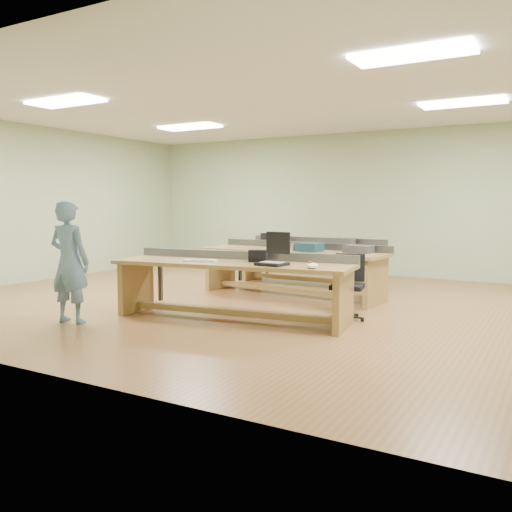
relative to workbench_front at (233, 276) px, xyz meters
name	(u,v)px	position (x,y,z in m)	size (l,w,h in m)	color
floor	(265,303)	(-0.22, 1.26, -0.56)	(10.00, 10.00, 0.00)	brown
ceiling	(265,101)	(-0.22, 1.26, 2.44)	(10.00, 10.00, 0.00)	silver
wall_back	(356,204)	(-0.22, 5.26, 0.94)	(10.00, 0.04, 3.00)	#9BAE84
wall_front	(38,203)	(-0.22, -2.74, 0.94)	(10.00, 0.04, 3.00)	#9BAE84
wall_left	(41,204)	(-5.22, 1.26, 0.94)	(0.04, 8.00, 3.00)	#9BAE84
fluor_panels	(265,103)	(-0.22, 1.26, 2.41)	(6.20, 3.50, 0.03)	white
workbench_front	(233,276)	(0.00, 0.00, 0.00)	(3.21, 1.21, 0.86)	#9F7943
workbench_mid	(292,261)	(-0.14, 2.02, 0.00)	(3.21, 1.16, 0.86)	#9F7943
workbench_back	(311,255)	(-0.41, 3.36, -0.01)	(2.74, 0.80, 0.86)	#9F7943
person	(69,262)	(-1.67, -1.17, 0.21)	(0.56, 0.37, 1.54)	slate
laptop_base	(272,264)	(0.64, -0.13, 0.21)	(0.34, 0.28, 0.04)	black
laptop_screen	(278,243)	(0.65, 0.01, 0.46)	(0.34, 0.02, 0.27)	black
keyboard	(200,261)	(-0.39, -0.18, 0.20)	(0.43, 0.14, 0.02)	beige
trackball_mouse	(312,266)	(1.19, -0.17, 0.22)	(0.14, 0.16, 0.07)	white
camera_bag	(258,256)	(0.29, 0.15, 0.26)	(0.23, 0.15, 0.15)	black
task_chair	(348,296)	(1.29, 0.73, -0.25)	(0.53, 0.53, 0.84)	black
parts_bin_teal	(310,247)	(0.22, 1.92, 0.25)	(0.37, 0.28, 0.13)	#13323F
parts_bin_grey	(358,249)	(0.97, 2.05, 0.24)	(0.41, 0.26, 0.11)	#313133
mug	(299,247)	(0.00, 1.99, 0.24)	(0.12, 0.12, 0.10)	#313133
drinks_can	(293,247)	(-0.08, 1.91, 0.24)	(0.06, 0.06, 0.11)	silver
storage_box_back	(271,238)	(-1.18, 3.21, 0.28)	(0.33, 0.24, 0.19)	black
tray_back	(345,242)	(0.25, 3.38, 0.25)	(0.32, 0.24, 0.13)	#313133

